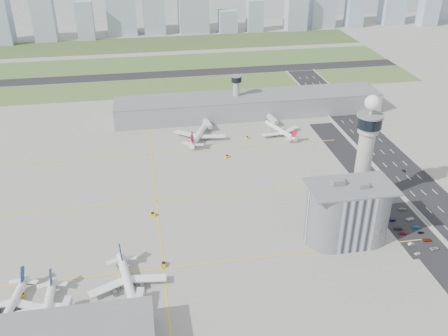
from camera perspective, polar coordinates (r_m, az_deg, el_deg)
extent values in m
plane|color=#9E9B93|center=(266.08, 1.31, -6.39)|extent=(1000.00, 1000.00, 0.00)
cube|color=#465B2B|center=(465.13, -6.57, 9.20)|extent=(480.00, 50.00, 0.08)
cube|color=#486831|center=(536.49, -7.17, 11.78)|extent=(480.00, 60.00, 0.08)
cube|color=#385126|center=(613.56, -7.66, 13.87)|extent=(480.00, 70.00, 0.08)
cube|color=black|center=(500.20, -6.89, 10.57)|extent=(480.00, 22.00, 0.10)
cube|color=black|center=(306.71, 22.95, -3.76)|extent=(28.00, 500.00, 0.10)
cube|color=#9E9E99|center=(299.42, 20.69, -3.98)|extent=(0.60, 500.00, 1.20)
cube|color=black|center=(287.37, 19.70, -5.36)|extent=(18.00, 260.00, 0.08)
cube|color=black|center=(278.02, 20.47, -6.74)|extent=(20.00, 44.00, 0.10)
cube|color=yellow|center=(238.67, -6.91, -11.35)|extent=(260.00, 0.60, 0.01)
cube|color=yellow|center=(287.47, -7.72, -3.76)|extent=(260.00, 0.60, 0.01)
cube|color=yellow|center=(339.87, -8.28, 1.57)|extent=(260.00, 0.60, 0.01)
cube|color=yellow|center=(287.47, -7.72, -3.76)|extent=(0.60, 260.00, 0.01)
cylinder|color=#ADAAA5|center=(281.16, 15.60, 0.24)|extent=(8.40, 8.40, 48.00)
cylinder|color=#ADAAA5|center=(271.85, 16.19, 4.33)|extent=(11.00, 11.00, 4.00)
cylinder|color=black|center=(270.31, 16.30, 5.10)|extent=(13.00, 13.00, 6.00)
cylinder|color=slate|center=(269.01, 16.40, 5.78)|extent=(14.00, 14.00, 1.00)
cylinder|color=#ADAAA5|center=(268.11, 16.48, 6.28)|extent=(1.60, 1.60, 5.00)
sphere|color=white|center=(266.53, 16.61, 7.17)|extent=(8.00, 8.00, 8.00)
cylinder|color=#ADAAA5|center=(396.17, 1.41, 8.06)|extent=(5.00, 5.00, 28.00)
cylinder|color=black|center=(391.20, 1.44, 10.12)|extent=(8.00, 8.00, 4.00)
cylinder|color=slate|center=(390.42, 1.44, 10.47)|extent=(8.60, 8.60, 0.80)
cube|color=#B2B2B7|center=(254.53, 13.94, -5.06)|extent=(18.00, 24.00, 30.00)
cylinder|color=#B2B2B7|center=(251.29, 12.04, -5.30)|extent=(24.00, 24.00, 30.00)
cylinder|color=#B2B2B7|center=(258.05, 15.78, -4.83)|extent=(24.00, 24.00, 30.00)
cube|color=slate|center=(246.59, 14.35, -2.07)|extent=(42.00, 24.00, 0.80)
cube|color=slate|center=(245.90, 12.85, -1.54)|extent=(6.00, 5.00, 3.00)
cube|color=slate|center=(246.39, 15.63, -1.93)|extent=(5.00, 4.00, 2.40)
cube|color=gray|center=(398.64, 2.88, 7.17)|extent=(210.00, 32.00, 15.00)
cube|color=slate|center=(395.84, 2.90, 8.23)|extent=(210.00, 32.00, 0.80)
imported|color=white|center=(262.21, 21.21, -9.09)|extent=(3.56, 1.88, 1.15)
imported|color=#A2A5B1|center=(267.83, 20.64, -8.09)|extent=(3.87, 1.82, 1.23)
imported|color=#AE082E|center=(274.18, 19.82, -7.02)|extent=(4.33, 2.55, 1.13)
imported|color=#242426|center=(276.69, 19.32, -6.55)|extent=(4.56, 1.96, 1.31)
imported|color=#0D134C|center=(282.44, 18.69, -5.67)|extent=(3.72, 1.64, 1.24)
imported|color=silver|center=(285.86, 18.05, -5.12)|extent=(3.52, 1.29, 1.15)
imported|color=#A3A3A4|center=(268.59, 22.91, -8.47)|extent=(4.80, 2.74, 1.26)
imported|color=maroon|center=(273.26, 22.25, -7.63)|extent=(4.53, 2.09, 1.28)
imported|color=black|center=(277.91, 21.58, -6.86)|extent=(3.28, 1.44, 1.10)
imported|color=navy|center=(280.94, 21.14, -6.33)|extent=(4.10, 1.76, 1.31)
imported|color=silver|center=(286.78, 20.52, -5.45)|extent=(4.85, 2.67, 1.28)
imported|color=gray|center=(293.81, 19.77, -4.44)|extent=(4.53, 1.96, 1.30)
imported|color=black|center=(334.58, 19.86, -0.29)|extent=(1.37, 3.47, 1.12)
imported|color=navy|center=(402.54, 15.34, 5.31)|extent=(2.45, 4.27, 1.12)
imported|color=#9AA5AF|center=(449.53, 10.37, 8.31)|extent=(1.61, 3.81, 1.29)
cube|color=#9EADC1|center=(653.35, -20.00, 16.39)|extent=(25.49, 20.39, 66.89)
cube|color=#9EADC1|center=(647.67, -15.59, 15.94)|extent=(20.04, 16.03, 45.20)
cube|color=#9EADC1|center=(662.27, -11.69, 17.35)|extent=(35.76, 28.61, 61.22)
cube|color=#9EADC1|center=(655.34, -8.12, 18.50)|extent=(26.33, 21.06, 83.39)
cube|color=#9EADC1|center=(661.66, -3.54, 17.87)|extent=(36.96, 29.57, 62.11)
cube|color=#9EADC1|center=(662.85, 0.44, 16.43)|extent=(23.01, 18.41, 27.75)
cube|color=#9EADC1|center=(668.45, 3.54, 16.97)|extent=(20.22, 16.18, 38.97)
cube|color=#9EADC1|center=(680.05, 8.22, 17.29)|extent=(26.14, 20.92, 46.89)
cube|color=#9EADC1|center=(712.11, 14.83, 18.07)|extent=(21.59, 17.28, 68.75)
cube|color=#9EADC1|center=(745.95, 18.80, 17.77)|extent=(30.25, 24.20, 63.40)
cube|color=#9EADC1|center=(794.08, 23.69, 16.68)|extent=(22.64, 18.11, 41.06)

